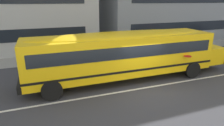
% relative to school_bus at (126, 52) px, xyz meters
% --- Properties ---
extents(ground_plane, '(400.00, 400.00, 0.00)m').
position_rel_school_bus_xyz_m(ground_plane, '(0.35, -1.69, -1.81)').
color(ground_plane, '#38383D').
extents(sidewalk_far, '(120.00, 3.00, 0.01)m').
position_rel_school_bus_xyz_m(sidewalk_far, '(0.35, 6.50, -1.80)').
color(sidewalk_far, gray).
rests_on(sidewalk_far, ground_plane).
extents(lane_centreline, '(110.00, 0.16, 0.01)m').
position_rel_school_bus_xyz_m(lane_centreline, '(0.35, -1.69, -1.80)').
color(lane_centreline, silver).
rests_on(lane_centreline, ground_plane).
extents(school_bus, '(13.60, 3.21, 3.04)m').
position_rel_school_bus_xyz_m(school_bus, '(0.00, 0.00, 0.00)').
color(school_bus, yellow).
rests_on(school_bus, ground_plane).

